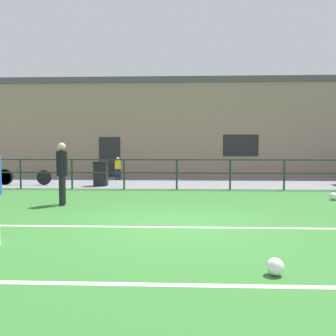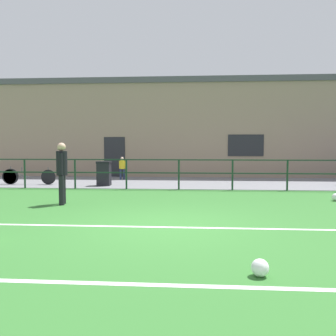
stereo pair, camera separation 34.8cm
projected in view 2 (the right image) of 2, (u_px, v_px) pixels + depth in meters
ground at (167, 227)px, 7.31m from camera, size 60.00×44.00×0.04m
field_line_touchline at (166, 227)px, 7.20m from camera, size 36.00×0.11×0.00m
field_line_hash at (147, 285)px, 4.23m from camera, size 36.00×0.11×0.00m
pavement_strip at (181, 182)px, 15.76m from camera, size 48.00×5.00×0.02m
perimeter_fence at (179, 170)px, 13.23m from camera, size 36.07×0.07×1.15m
clubhouse_facade at (184, 128)px, 19.28m from camera, size 28.00×2.56×5.19m
player_goalkeeper at (62, 170)px, 9.93m from camera, size 0.31×0.47×1.75m
soccer_ball_match at (260, 268)px, 4.50m from camera, size 0.23×0.23×0.23m
soccer_ball_spare at (336, 197)px, 10.59m from camera, size 0.23×0.23×0.23m
spectator_child at (122, 167)px, 16.94m from camera, size 0.29×0.19×1.09m
bicycle_parked_0 at (29, 177)px, 14.92m from camera, size 2.33×0.04×0.73m
trash_bin_0 at (104, 173)px, 14.46m from camera, size 0.55×0.47×1.00m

